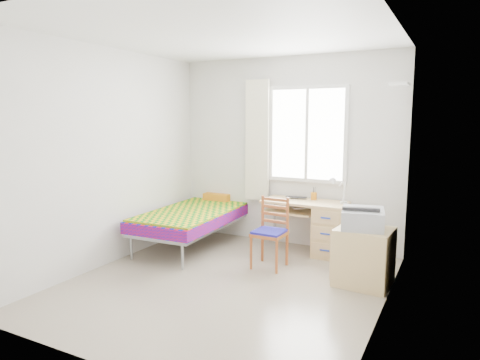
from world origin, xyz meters
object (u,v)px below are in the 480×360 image
at_px(bed, 200,214).
at_px(chair, 272,228).
at_px(desk, 325,226).
at_px(printer, 363,218).
at_px(cabinet, 364,257).

bearing_deg(bed, chair, -19.66).
bearing_deg(chair, desk, 59.76).
height_order(bed, desk, bed).
xyz_separation_m(chair, printer, (1.07, -0.05, 0.25)).
height_order(bed, chair, bed).
relative_size(cabinet, printer, 1.09).
bearing_deg(printer, bed, 158.28).
xyz_separation_m(cabinet, printer, (-0.03, 0.03, 0.41)).
distance_m(chair, printer, 1.10).
distance_m(bed, chair, 1.33).
bearing_deg(bed, cabinet, -13.66).
bearing_deg(chair, cabinet, -2.59).
xyz_separation_m(chair, cabinet, (1.10, -0.08, -0.17)).
bearing_deg(desk, chair, -122.21).
height_order(bed, cabinet, bed).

